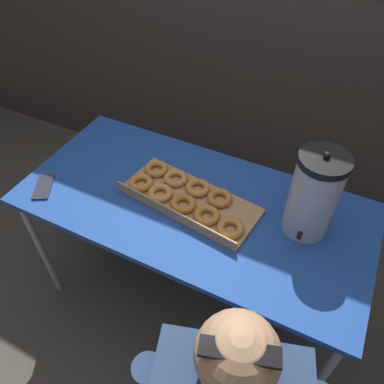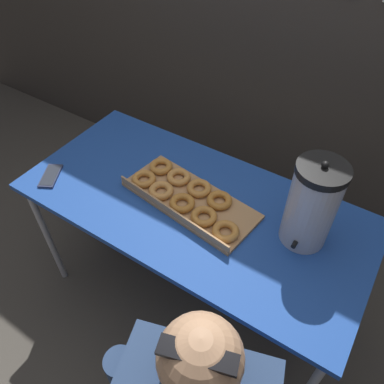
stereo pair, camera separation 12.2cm
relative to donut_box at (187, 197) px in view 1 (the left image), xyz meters
name	(u,v)px [view 1 (the left image)]	position (x,y,z in m)	size (l,w,h in m)	color
ground_plane	(193,294)	(0.03, 0.00, -0.79)	(12.00, 12.00, 0.00)	#4C473F
back_wall	(279,18)	(0.03, 1.00, 0.41)	(6.00, 0.11, 2.41)	#38332D
folding_table	(193,210)	(0.03, 0.00, -0.07)	(1.51, 0.72, 0.77)	#1E479E
donut_box	(187,197)	(0.00, 0.00, 0.00)	(0.62, 0.33, 0.05)	tan
coffee_urn	(314,195)	(0.49, 0.08, 0.16)	(0.18, 0.21, 0.39)	#B7B7BC
cell_phone	(43,187)	(-0.61, -0.22, -0.02)	(0.14, 0.17, 0.01)	#2D334C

